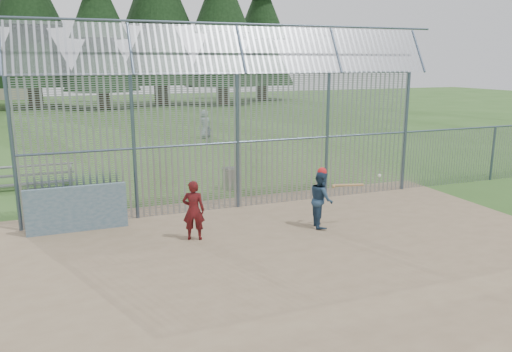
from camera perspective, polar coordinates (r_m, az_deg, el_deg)
name	(u,v)px	position (r m, az deg, el deg)	size (l,w,h in m)	color
ground	(286,246)	(12.10, 3.47, -8.00)	(120.00, 120.00, 0.00)	#2D511E
dirt_infield	(295,253)	(11.68, 4.50, -8.76)	(14.00, 10.00, 0.02)	#756047
dugout_wall	(77,209)	(13.67, -19.77, -3.56)	(2.50, 0.12, 1.20)	#38566B
batter	(321,199)	(13.30, 7.47, -2.63)	(0.73, 0.57, 1.51)	navy
onlooker	(194,210)	(12.34, -7.15, -3.91)	(0.54, 0.36, 1.49)	maroon
bg_kid_standing	(205,124)	(28.97, -5.87, 5.91)	(0.80, 0.52, 1.63)	gray
bg_kid_seated	(209,134)	(27.64, -5.41, 4.81)	(0.52, 0.22, 0.89)	slate
batting_gear	(330,175)	(13.20, 8.43, 0.09)	(1.74, 0.47, 0.55)	red
trash_can	(230,178)	(17.30, -3.04, -0.25)	(0.56, 0.56, 0.82)	gray
bleacher	(29,176)	(19.21, -24.54, 0.00)	(3.00, 0.95, 0.72)	gray
backstop_fence	(294,128)	(15.31, 4.39, 5.54)	(20.09, 0.81, 5.30)	#47566B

